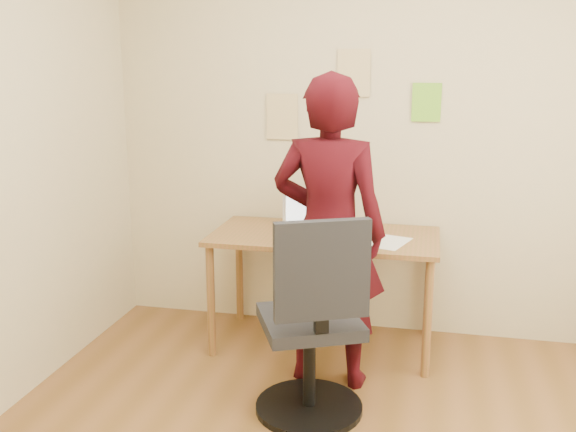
% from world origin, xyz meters
% --- Properties ---
extents(room, '(3.58, 3.58, 2.78)m').
position_xyz_m(room, '(0.00, 0.00, 1.35)').
color(room, brown).
rests_on(room, ground).
extents(desk, '(1.40, 0.70, 0.74)m').
position_xyz_m(desk, '(-0.26, 1.38, 0.65)').
color(desk, brown).
rests_on(desk, ground).
extents(laptop, '(0.41, 0.37, 0.25)m').
position_xyz_m(laptop, '(-0.37, 1.44, 0.79)').
color(laptop, silver).
rests_on(laptop, desk).
extents(paper_sheet, '(0.30, 0.36, 0.00)m').
position_xyz_m(paper_sheet, '(0.13, 1.29, 0.74)').
color(paper_sheet, white).
rests_on(paper_sheet, desk).
extents(phone, '(0.12, 0.14, 0.01)m').
position_xyz_m(phone, '(-0.04, 1.21, 0.75)').
color(phone, black).
rests_on(phone, desk).
extents(wall_note_left, '(0.21, 0.00, 0.30)m').
position_xyz_m(wall_note_left, '(-0.62, 1.74, 1.43)').
color(wall_note_left, '#D4B87E').
rests_on(wall_note_left, room).
extents(wall_note_mid, '(0.21, 0.00, 0.30)m').
position_xyz_m(wall_note_mid, '(-0.15, 1.74, 1.71)').
color(wall_note_mid, '#D4B87E').
rests_on(wall_note_mid, room).
extents(wall_note_right, '(0.18, 0.00, 0.24)m').
position_xyz_m(wall_note_right, '(0.31, 1.74, 1.54)').
color(wall_note_right, '#77C82D').
rests_on(wall_note_right, room).
extents(office_chair, '(0.63, 0.64, 1.08)m').
position_xyz_m(office_chair, '(-0.17, 0.50, 0.46)').
color(office_chair, black).
rests_on(office_chair, ground).
extents(person, '(0.66, 0.46, 1.74)m').
position_xyz_m(person, '(-0.17, 0.94, 0.87)').
color(person, '#32060C').
rests_on(person, ground).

